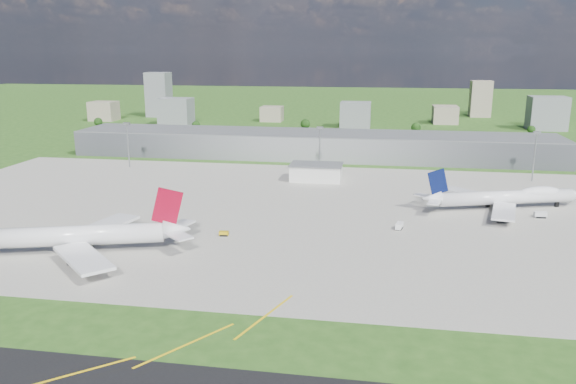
% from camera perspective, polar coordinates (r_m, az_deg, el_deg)
% --- Properties ---
extents(ground, '(1400.00, 1400.00, 0.00)m').
position_cam_1_polar(ground, '(341.86, 2.17, 3.14)').
color(ground, '#285019').
rests_on(ground, ground).
extents(apron, '(360.00, 190.00, 0.08)m').
position_cam_1_polar(apron, '(234.52, 1.18, -2.03)').
color(apron, gray).
rests_on(apron, ground).
extents(terminal, '(300.00, 42.00, 15.00)m').
position_cam_1_polar(terminal, '(355.17, 2.49, 4.79)').
color(terminal, gray).
rests_on(terminal, ground).
extents(ops_building, '(26.00, 16.00, 8.00)m').
position_cam_1_polar(ops_building, '(291.26, 2.88, 1.98)').
color(ops_building, silver).
rests_on(ops_building, ground).
extents(mast_west, '(3.50, 2.00, 25.90)m').
position_cam_1_polar(mast_west, '(333.42, -15.99, 5.41)').
color(mast_west, gray).
rests_on(mast_west, ground).
extents(mast_center, '(3.50, 2.00, 25.90)m').
position_cam_1_polar(mast_center, '(303.38, 3.24, 5.11)').
color(mast_center, gray).
rests_on(mast_center, ground).
extents(mast_east, '(3.50, 2.00, 25.90)m').
position_cam_1_polar(mast_east, '(311.62, 23.84, 4.16)').
color(mast_east, gray).
rests_on(mast_east, ground).
extents(airliner_red_twin, '(77.86, 59.42, 21.80)m').
position_cam_1_polar(airliner_red_twin, '(199.18, -20.96, -4.25)').
color(airliner_red_twin, white).
rests_on(airliner_red_twin, ground).
extents(airliner_blue_quad, '(69.51, 53.34, 18.58)m').
position_cam_1_polar(airliner_blue_quad, '(254.62, 21.28, -0.52)').
color(airliner_blue_quad, white).
rests_on(airliner_blue_quad, ground).
extents(tug_yellow, '(3.63, 2.39, 1.72)m').
position_cam_1_polar(tug_yellow, '(205.77, -6.53, -4.23)').
color(tug_yellow, gold).
rests_on(tug_yellow, ground).
extents(van_white_near, '(3.22, 5.21, 2.48)m').
position_cam_1_polar(van_white_near, '(215.86, 11.24, -3.43)').
color(van_white_near, white).
rests_on(van_white_near, ground).
extents(van_white_far, '(4.98, 2.65, 2.50)m').
position_cam_1_polar(van_white_far, '(247.82, 24.25, -2.13)').
color(van_white_far, silver).
rests_on(van_white_far, ground).
extents(bldg_far_w, '(24.00, 20.00, 18.00)m').
position_cam_1_polar(bldg_far_w, '(569.82, -18.21, 7.83)').
color(bldg_far_w, gray).
rests_on(bldg_far_w, ground).
extents(bldg_w, '(28.00, 22.00, 24.00)m').
position_cam_1_polar(bldg_w, '(518.78, -11.31, 8.03)').
color(bldg_w, slate).
rests_on(bldg_w, ground).
extents(bldg_cw, '(20.00, 18.00, 14.00)m').
position_cam_1_polar(bldg_cw, '(535.92, -1.65, 7.95)').
color(bldg_cw, gray).
rests_on(bldg_cw, ground).
extents(bldg_c, '(26.00, 20.00, 22.00)m').
position_cam_1_polar(bldg_c, '(496.36, 6.87, 7.81)').
color(bldg_c, slate).
rests_on(bldg_c, ground).
extents(bldg_ce, '(22.00, 24.00, 16.00)m').
position_cam_1_polar(bldg_ce, '(539.09, 15.66, 7.57)').
color(bldg_ce, gray).
rests_on(bldg_ce, ground).
extents(bldg_e, '(30.00, 22.00, 28.00)m').
position_cam_1_polar(bldg_e, '(524.00, 24.83, 7.28)').
color(bldg_e, slate).
rests_on(bldg_e, ground).
extents(bldg_tall_w, '(22.00, 20.00, 44.00)m').
position_cam_1_polar(bldg_tall_w, '(588.09, -12.99, 9.62)').
color(bldg_tall_w, slate).
rests_on(bldg_tall_w, ground).
extents(bldg_tall_e, '(20.00, 18.00, 36.00)m').
position_cam_1_polar(bldg_tall_e, '(602.78, 18.96, 8.94)').
color(bldg_tall_e, gray).
rests_on(bldg_tall_e, ground).
extents(tree_far_w, '(7.20, 7.20, 8.80)m').
position_cam_1_polar(tree_far_w, '(516.99, -18.72, 6.77)').
color(tree_far_w, '#382314').
rests_on(tree_far_w, ground).
extents(tree_w, '(6.75, 6.75, 8.25)m').
position_cam_1_polar(tree_w, '(476.82, -9.34, 6.72)').
color(tree_w, '#382314').
rests_on(tree_w, ground).
extents(tree_c, '(8.10, 8.10, 9.90)m').
position_cam_1_polar(tree_c, '(470.80, 1.77, 6.93)').
color(tree_c, '#382314').
rests_on(tree_c, ground).
extents(tree_e, '(7.65, 7.65, 9.35)m').
position_cam_1_polar(tree_e, '(462.63, 12.87, 6.41)').
color(tree_e, '#382314').
rests_on(tree_e, ground).
extents(tree_far_e, '(6.30, 6.30, 7.70)m').
position_cam_1_polar(tree_far_e, '(486.37, 23.49, 5.84)').
color(tree_far_e, '#382314').
rests_on(tree_far_e, ground).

